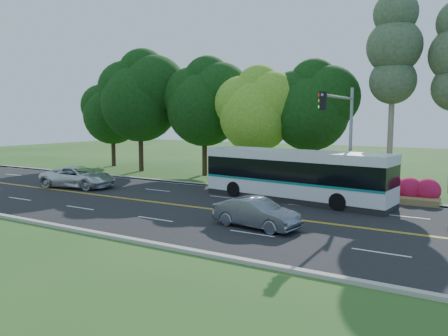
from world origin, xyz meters
The scene contains 12 objects.
ground centered at (0.00, 0.00, 0.00)m, with size 120.00×120.00×0.00m, color #28521B.
road centered at (0.00, 0.00, 0.01)m, with size 60.00×14.00×0.02m, color black.
curb_north centered at (0.00, 7.15, 0.07)m, with size 60.00×0.30×0.15m, color #ACA69B.
curb_south centered at (0.00, -7.15, 0.07)m, with size 60.00×0.30×0.15m, color #ACA69B.
grass_verge centered at (0.00, 9.00, 0.05)m, with size 60.00×4.00×0.10m, color #28521B.
lane_markings centered at (-0.09, 0.00, 0.02)m, with size 57.60×13.82×0.00m.
tree_row centered at (-5.15, 12.13, 6.73)m, with size 44.70×9.10×13.84m.
bougainvillea_hedge centered at (7.18, 8.15, 0.72)m, with size 9.50×2.25×1.50m.
traffic_signal centered at (6.49, 5.40, 4.67)m, with size 0.42×6.10×7.00m.
transit_bus centered at (3.78, 4.78, 1.56)m, with size 12.09×4.03×3.11m.
sedan centered at (4.69, -2.46, 0.71)m, with size 1.47×4.21×1.39m, color slate.
suv centered at (-11.83, 1.54, 0.79)m, with size 2.56×5.56×1.54m, color silver.
Camera 1 is at (13.48, -20.50, 5.16)m, focal length 35.00 mm.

